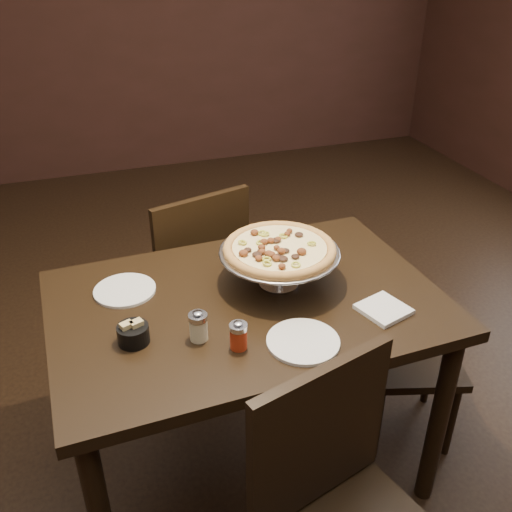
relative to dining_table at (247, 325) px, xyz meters
name	(u,v)px	position (x,y,z in m)	size (l,w,h in m)	color
room	(255,132)	(0.05, 0.06, 0.68)	(6.04, 7.04, 2.84)	black
dining_table	(247,325)	(0.00, 0.00, 0.00)	(1.36, 0.93, 0.83)	black
pizza_stand	(279,249)	(0.14, 0.06, 0.25)	(0.43, 0.43, 0.18)	#B1B1B8
parmesan_shaker	(198,326)	(-0.21, -0.16, 0.16)	(0.06, 0.06, 0.10)	beige
pepper_flake_shaker	(238,336)	(-0.11, -0.24, 0.16)	(0.06, 0.06, 0.10)	maroon
packet_caddy	(133,333)	(-0.40, -0.11, 0.14)	(0.10, 0.10, 0.08)	black
napkin_stack	(384,309)	(0.41, -0.21, 0.12)	(0.15, 0.15, 0.02)	silver
plate_left	(125,290)	(-0.39, 0.19, 0.11)	(0.22, 0.22, 0.01)	white
plate_near	(303,341)	(0.09, -0.28, 0.12)	(0.23, 0.23, 0.01)	white
serving_spatula	(311,270)	(0.19, -0.10, 0.25)	(0.17, 0.17, 0.02)	#B1B1B8
chair_far	(192,275)	(-0.05, 0.69, -0.19)	(0.56, 0.56, 0.98)	black
chair_side	(398,349)	(0.65, 0.00, -0.28)	(0.47, 0.47, 0.81)	black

